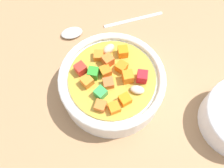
# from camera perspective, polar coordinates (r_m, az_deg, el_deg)

# --- Properties ---
(ground_plane) EXTENTS (1.40, 1.40, 0.02)m
(ground_plane) POSITION_cam_1_polar(r_m,az_deg,el_deg) (0.43, 0.00, -2.03)
(ground_plane) COLOR #9E754F
(soup_bowl_main) EXTENTS (0.16, 0.16, 0.07)m
(soup_bowl_main) POSITION_cam_1_polar(r_m,az_deg,el_deg) (0.39, -0.01, 0.17)
(soup_bowl_main) COLOR white
(soup_bowl_main) RESTS_ON ground_plane
(spoon) EXTENTS (0.03, 0.20, 0.01)m
(spoon) POSITION_cam_1_polar(r_m,az_deg,el_deg) (0.48, -4.53, 12.31)
(spoon) COLOR silver
(spoon) RESTS_ON ground_plane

